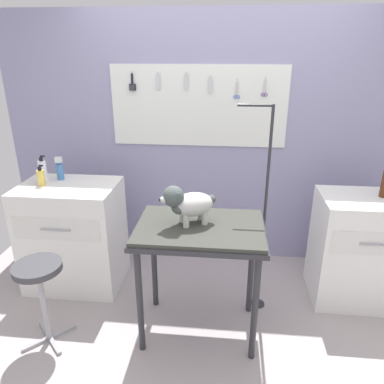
{
  "coord_description": "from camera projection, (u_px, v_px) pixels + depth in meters",
  "views": [
    {
      "loc": [
        0.09,
        -2.04,
        1.97
      ],
      "look_at": [
        -0.14,
        0.16,
        1.1
      ],
      "focal_mm": 34.09,
      "sensor_mm": 36.0,
      "label": 1
    }
  ],
  "objects": [
    {
      "name": "ground",
      "position": [
        209.0,
        345.0,
        2.62
      ],
      "size": [
        4.4,
        4.0,
        0.04
      ],
      "primitive_type": "cube",
      "color": "#ABA1A1"
    },
    {
      "name": "rear_wall_panel",
      "position": [
        218.0,
        143.0,
        3.38
      ],
      "size": [
        4.0,
        0.11,
        2.3
      ],
      "color": "#9490B6",
      "rests_on": "ground"
    },
    {
      "name": "grooming_table",
      "position": [
        200.0,
        239.0,
        2.48
      ],
      "size": [
        0.88,
        0.6,
        0.87
      ],
      "color": "#2D2D33",
      "rests_on": "ground"
    },
    {
      "name": "grooming_arm",
      "position": [
        263.0,
        222.0,
        2.74
      ],
      "size": [
        0.29,
        0.11,
        1.63
      ],
      "color": "#2D2D33",
      "rests_on": "ground"
    },
    {
      "name": "dog",
      "position": [
        187.0,
        203.0,
        2.41
      ],
      "size": [
        0.38,
        0.28,
        0.28
      ],
      "color": "silver",
      "rests_on": "grooming_table"
    },
    {
      "name": "counter_left",
      "position": [
        74.0,
        235.0,
        3.15
      ],
      "size": [
        0.8,
        0.58,
        0.93
      ],
      "color": "white",
      "rests_on": "ground"
    },
    {
      "name": "cabinet_right",
      "position": [
        358.0,
        249.0,
        2.96
      ],
      "size": [
        0.68,
        0.54,
        0.9
      ],
      "color": "white",
      "rests_on": "ground"
    },
    {
      "name": "stool",
      "position": [
        39.0,
        280.0,
        2.47
      ],
      "size": [
        0.32,
        0.32,
        0.63
      ],
      "color": "#9E9EA3",
      "rests_on": "ground"
    },
    {
      "name": "pump_bottle_white",
      "position": [
        41.0,
        177.0,
        2.96
      ],
      "size": [
        0.06,
        0.06,
        0.17
      ],
      "color": "gold",
      "rests_on": "counter_left"
    },
    {
      "name": "spray_bottle_tall",
      "position": [
        60.0,
        170.0,
        3.09
      ],
      "size": [
        0.06,
        0.06,
        0.2
      ],
      "color": "#4076B6",
      "rests_on": "counter_left"
    },
    {
      "name": "shampoo_bottle",
      "position": [
        43.0,
        171.0,
        3.03
      ],
      "size": [
        0.07,
        0.07,
        0.23
      ],
      "color": "white",
      "rests_on": "counter_left"
    }
  ]
}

